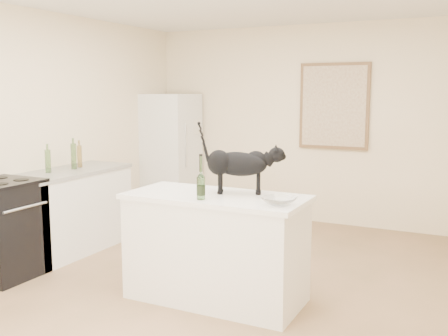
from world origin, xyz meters
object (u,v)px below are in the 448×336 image
(black_cat, at_px, (238,167))
(glass_bowl, at_px, (280,201))
(wine_bottle, at_px, (201,180))
(fridge, at_px, (170,154))
(stove, at_px, (3,230))

(black_cat, bearing_deg, glass_bowl, -52.56)
(wine_bottle, bearing_deg, fridge, 126.26)
(stove, distance_m, black_cat, 2.35)
(stove, relative_size, wine_bottle, 2.86)
(glass_bowl, bearing_deg, stove, -174.25)
(fridge, bearing_deg, wine_bottle, -53.74)
(fridge, relative_size, wine_bottle, 5.41)
(stove, xyz_separation_m, glass_bowl, (2.66, 0.27, 0.48))
(black_cat, relative_size, glass_bowl, 2.55)
(fridge, height_order, glass_bowl, fridge)
(fridge, bearing_deg, glass_bowl, -45.28)
(wine_bottle, distance_m, glass_bowl, 0.64)
(fridge, relative_size, glass_bowl, 6.83)
(glass_bowl, bearing_deg, wine_bottle, -172.32)
(glass_bowl, bearing_deg, black_cat, 150.12)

